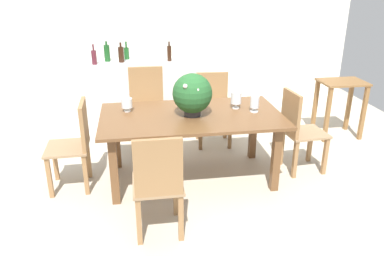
{
  "coord_description": "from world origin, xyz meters",
  "views": [
    {
      "loc": [
        -0.58,
        -3.91,
        2.15
      ],
      "look_at": [
        0.01,
        -0.09,
        0.59
      ],
      "focal_mm": 35.82,
      "sensor_mm": 36.0,
      "label": 1
    }
  ],
  "objects_px": {
    "wine_bottle_amber": "(94,57)",
    "side_table": "(341,97)",
    "crystal_vase_right": "(255,103)",
    "chair_far_left": "(147,104)",
    "chair_near_left": "(158,182)",
    "crystal_vase_center_near": "(127,103)",
    "wine_bottle_clear": "(121,54)",
    "flower_centerpiece": "(192,94)",
    "crystal_vase_left": "(236,98)",
    "kitchen_counter": "(140,93)",
    "wine_glass": "(203,95)",
    "dining_table": "(191,123)",
    "wine_bottle_green": "(107,53)",
    "chair_foot_end": "(298,128)",
    "chair_head_end": "(76,141)",
    "chair_far_right": "(213,104)",
    "wine_bottle_tall": "(169,53)",
    "wine_bottle_dark": "(127,53)"
  },
  "relations": [
    {
      "from": "wine_bottle_amber",
      "to": "side_table",
      "type": "height_order",
      "value": "wine_bottle_amber"
    },
    {
      "from": "crystal_vase_right",
      "to": "chair_far_left",
      "type": "bearing_deg",
      "value": 137.96
    },
    {
      "from": "chair_near_left",
      "to": "crystal_vase_center_near",
      "type": "xyz_separation_m",
      "value": [
        -0.24,
        1.19,
        0.31
      ]
    },
    {
      "from": "wine_bottle_clear",
      "to": "flower_centerpiece",
      "type": "bearing_deg",
      "value": -67.03
    },
    {
      "from": "crystal_vase_left",
      "to": "kitchen_counter",
      "type": "relative_size",
      "value": 0.1
    },
    {
      "from": "kitchen_counter",
      "to": "wine_glass",
      "type": "bearing_deg",
      "value": -64.48
    },
    {
      "from": "dining_table",
      "to": "crystal_vase_left",
      "type": "xyz_separation_m",
      "value": [
        0.52,
        0.12,
        0.22
      ]
    },
    {
      "from": "crystal_vase_left",
      "to": "crystal_vase_center_near",
      "type": "xyz_separation_m",
      "value": [
        -1.19,
        0.09,
        -0.03
      ]
    },
    {
      "from": "crystal_vase_left",
      "to": "chair_near_left",
      "type": "bearing_deg",
      "value": -130.69
    },
    {
      "from": "crystal_vase_right",
      "to": "kitchen_counter",
      "type": "xyz_separation_m",
      "value": [
        -1.2,
        1.8,
        -0.38
      ]
    },
    {
      "from": "wine_bottle_amber",
      "to": "wine_bottle_green",
      "type": "bearing_deg",
      "value": 46.99
    },
    {
      "from": "chair_foot_end",
      "to": "wine_glass",
      "type": "xyz_separation_m",
      "value": [
        -1.04,
        0.34,
        0.33
      ]
    },
    {
      "from": "dining_table",
      "to": "wine_glass",
      "type": "relative_size",
      "value": 13.87
    },
    {
      "from": "chair_head_end",
      "to": "chair_foot_end",
      "type": "distance_m",
      "value": 2.44
    },
    {
      "from": "wine_bottle_green",
      "to": "side_table",
      "type": "bearing_deg",
      "value": -16.49
    },
    {
      "from": "chair_head_end",
      "to": "crystal_vase_left",
      "type": "relative_size",
      "value": 4.94
    },
    {
      "from": "chair_far_left",
      "to": "chair_far_right",
      "type": "relative_size",
      "value": 1.11
    },
    {
      "from": "wine_bottle_clear",
      "to": "side_table",
      "type": "xyz_separation_m",
      "value": [
        2.96,
        -0.84,
        -0.52
      ]
    },
    {
      "from": "dining_table",
      "to": "chair_foot_end",
      "type": "xyz_separation_m",
      "value": [
        1.22,
        -0.01,
        -0.13
      ]
    },
    {
      "from": "chair_near_left",
      "to": "wine_bottle_tall",
      "type": "height_order",
      "value": "wine_bottle_tall"
    },
    {
      "from": "chair_far_left",
      "to": "chair_head_end",
      "type": "bearing_deg",
      "value": -128.47
    },
    {
      "from": "chair_far_left",
      "to": "wine_bottle_tall",
      "type": "height_order",
      "value": "wine_bottle_tall"
    },
    {
      "from": "wine_bottle_green",
      "to": "wine_bottle_clear",
      "type": "distance_m",
      "value": 0.22
    },
    {
      "from": "kitchen_counter",
      "to": "wine_bottle_clear",
      "type": "relative_size",
      "value": 7.0
    },
    {
      "from": "chair_foot_end",
      "to": "crystal_vase_center_near",
      "type": "distance_m",
      "value": 1.93
    },
    {
      "from": "wine_glass",
      "to": "crystal_vase_right",
      "type": "bearing_deg",
      "value": -34.94
    },
    {
      "from": "chair_far_right",
      "to": "wine_bottle_green",
      "type": "distance_m",
      "value": 1.72
    },
    {
      "from": "chair_far_left",
      "to": "chair_far_right",
      "type": "distance_m",
      "value": 0.87
    },
    {
      "from": "crystal_vase_center_near",
      "to": "kitchen_counter",
      "type": "bearing_deg",
      "value": 84.08
    },
    {
      "from": "dining_table",
      "to": "chair_far_right",
      "type": "distance_m",
      "value": 1.08
    },
    {
      "from": "flower_centerpiece",
      "to": "side_table",
      "type": "relative_size",
      "value": 0.57
    },
    {
      "from": "chair_near_left",
      "to": "crystal_vase_left",
      "type": "height_order",
      "value": "chair_near_left"
    },
    {
      "from": "chair_foot_end",
      "to": "wine_bottle_dark",
      "type": "height_order",
      "value": "wine_bottle_dark"
    },
    {
      "from": "crystal_vase_left",
      "to": "wine_bottle_dark",
      "type": "distance_m",
      "value": 2.18
    },
    {
      "from": "dining_table",
      "to": "wine_bottle_dark",
      "type": "height_order",
      "value": "wine_bottle_dark"
    },
    {
      "from": "chair_far_right",
      "to": "flower_centerpiece",
      "type": "bearing_deg",
      "value": -109.98
    },
    {
      "from": "crystal_vase_center_near",
      "to": "side_table",
      "type": "xyz_separation_m",
      "value": [
        2.89,
        0.69,
        -0.28
      ]
    },
    {
      "from": "chair_far_left",
      "to": "wine_glass",
      "type": "xyz_separation_m",
      "value": [
        0.62,
        -0.66,
        0.28
      ]
    },
    {
      "from": "chair_far_left",
      "to": "chair_far_right",
      "type": "height_order",
      "value": "chair_far_left"
    },
    {
      "from": "chair_head_end",
      "to": "chair_far_left",
      "type": "bearing_deg",
      "value": 140.51
    },
    {
      "from": "chair_near_left",
      "to": "wine_glass",
      "type": "relative_size",
      "value": 7.01
    },
    {
      "from": "kitchen_counter",
      "to": "wine_bottle_clear",
      "type": "xyz_separation_m",
      "value": [
        -0.23,
        -0.05,
        0.6
      ]
    },
    {
      "from": "kitchen_counter",
      "to": "side_table",
      "type": "bearing_deg",
      "value": -18.07
    },
    {
      "from": "chair_head_end",
      "to": "flower_centerpiece",
      "type": "xyz_separation_m",
      "value": [
        1.22,
        -0.03,
        0.46
      ]
    },
    {
      "from": "kitchen_counter",
      "to": "wine_bottle_dark",
      "type": "relative_size",
      "value": 7.65
    },
    {
      "from": "chair_near_left",
      "to": "wine_bottle_clear",
      "type": "height_order",
      "value": "wine_bottle_clear"
    },
    {
      "from": "chair_far_right",
      "to": "wine_bottle_green",
      "type": "relative_size",
      "value": 3.28
    },
    {
      "from": "wine_bottle_amber",
      "to": "wine_bottle_dark",
      "type": "height_order",
      "value": "wine_bottle_amber"
    },
    {
      "from": "side_table",
      "to": "crystal_vase_left",
      "type": "bearing_deg",
      "value": -155.61
    },
    {
      "from": "wine_bottle_tall",
      "to": "side_table",
      "type": "xyz_separation_m",
      "value": [
        2.28,
        -0.82,
        -0.52
      ]
    }
  ]
}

